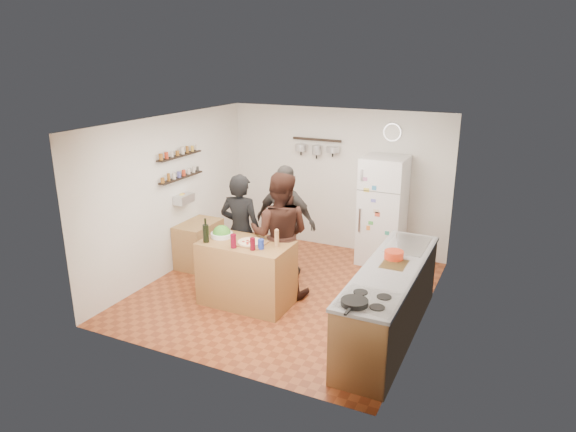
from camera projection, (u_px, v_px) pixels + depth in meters
The scene contains 26 objects.
room_shell at pixel (296, 204), 7.59m from camera, with size 4.20×4.20×4.20m.
prep_island at pixel (247, 273), 7.16m from camera, with size 1.25×0.72×0.91m, color olive.
pizza_board at pixel (250, 243), 6.97m from camera, with size 0.42×0.34×0.02m, color brown.
pizza at pixel (250, 242), 6.97m from camera, with size 0.34×0.34×0.02m, color beige.
salad_bowl at pixel (222, 235), 7.23m from camera, with size 0.31×0.31×0.06m, color silver.
wine_bottle at pixel (206, 233), 7.00m from camera, with size 0.08×0.08×0.25m, color black.
wine_glass_near at pixel (233, 241), 6.81m from camera, with size 0.08×0.08×0.19m, color #5A0718.
wine_glass_far at pixel (253, 244), 6.74m from camera, with size 0.07×0.07×0.17m, color #500612.
pepper_mill at pixel (277, 239), 6.85m from camera, with size 0.06×0.06×0.20m, color #9A6C40.
salt_canister at pixel (261, 244), 6.78m from camera, with size 0.08×0.08×0.13m, color navy.
person_left at pixel (241, 231), 7.60m from camera, with size 0.63×0.42×1.74m, color black.
person_center at pixel (280, 235), 7.32m from camera, with size 0.89×0.69×1.82m, color black.
person_back at pixel (286, 222), 7.94m from camera, with size 1.04×0.43×1.78m, color #312E2C.
counter_run at pixel (389, 302), 6.33m from camera, with size 0.63×2.63×0.90m, color #9E7042.
stove_top at pixel (369, 301), 5.38m from camera, with size 0.60×0.62×0.02m, color white.
skillet at pixel (355, 302), 5.26m from camera, with size 0.28×0.28×0.05m, color black.
sink at pixel (408, 245), 6.92m from camera, with size 0.50×0.80×0.03m, color silver.
cutting_board at pixel (394, 265), 6.29m from camera, with size 0.30×0.40×0.02m, color olive.
red_bowl at pixel (394, 255), 6.44m from camera, with size 0.24×0.24×0.10m, color red.
fridge at pixel (383, 211), 8.48m from camera, with size 0.70×0.68×1.80m, color white.
wall_clock at pixel (392, 132), 8.39m from camera, with size 0.30×0.30×0.03m, color silver.
spice_shelf_lower at pixel (181, 177), 8.15m from camera, with size 0.12×1.00×0.03m, color black.
spice_shelf_upper at pixel (180, 156), 8.04m from camera, with size 0.12×1.00×0.03m, color black.
produce_basket at pixel (184, 199), 8.24m from camera, with size 0.18×0.35×0.14m, color silver.
side_table at pixel (199, 244), 8.51m from camera, with size 0.50×0.80×0.73m, color #AC8148.
pot_rack at pixel (317, 140), 8.91m from camera, with size 0.90×0.04×0.04m, color black.
Camera 1 is at (3.02, -6.24, 3.39)m, focal length 32.00 mm.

